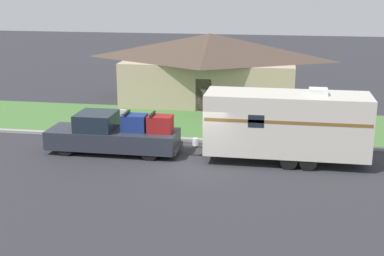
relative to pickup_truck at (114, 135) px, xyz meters
name	(u,v)px	position (x,y,z in m)	size (l,w,h in m)	color
ground_plane	(198,166)	(4.32, -1.29, -0.90)	(120.00, 120.00, 0.00)	#2D2D33
curb_strip	(209,141)	(4.32, 2.46, -0.83)	(80.00, 0.30, 0.14)	#999993
lawn_strip	(218,124)	(4.32, 6.11, -0.88)	(80.00, 7.00, 0.03)	#477538
house_across_street	(210,67)	(3.04, 11.92, 1.51)	(12.14, 6.66, 4.64)	tan
pickup_truck	(114,135)	(0.00, 0.00, 0.00)	(6.39, 2.04, 2.05)	black
travel_trailer	(287,124)	(8.16, 0.00, 0.91)	(8.46, 2.37, 3.47)	black
mailbox	(122,115)	(-0.67, 3.55, 0.07)	(0.48, 0.20, 1.25)	brown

